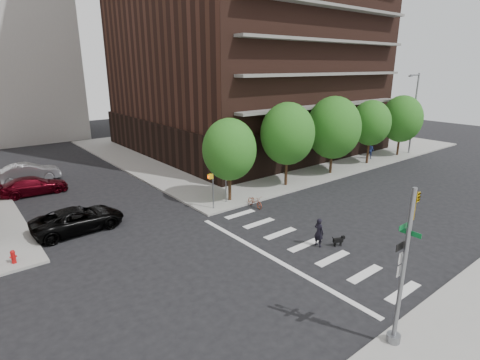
{
  "coord_description": "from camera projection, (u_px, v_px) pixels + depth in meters",
  "views": [
    {
      "loc": [
        -12.1,
        -12.96,
        9.93
      ],
      "look_at": [
        3.0,
        6.0,
        2.5
      ],
      "focal_mm": 28.0,
      "sensor_mm": 36.0,
      "label": 1
    }
  ],
  "objects": [
    {
      "name": "ground",
      "position": [
        266.0,
        261.0,
        19.81
      ],
      "size": [
        120.0,
        120.0,
        0.0
      ],
      "primitive_type": "plane",
      "color": "black",
      "rests_on": "ground"
    },
    {
      "name": "sidewalk_ne",
      "position": [
        261.0,
        143.0,
        49.57
      ],
      "size": [
        39.0,
        33.0,
        0.15
      ],
      "primitive_type": "cube",
      "color": "gray",
      "rests_on": "ground"
    },
    {
      "name": "crosswalk",
      "position": [
        295.0,
        249.0,
        21.12
      ],
      "size": [
        3.85,
        13.0,
        0.01
      ],
      "color": "silver",
      "rests_on": "ground"
    },
    {
      "name": "tree_a",
      "position": [
        229.0,
        150.0,
        27.36
      ],
      "size": [
        4.0,
        4.0,
        5.9
      ],
      "color": "#301E11",
      "rests_on": "sidewalk_ne"
    },
    {
      "name": "tree_b",
      "position": [
        288.0,
        134.0,
        30.79
      ],
      "size": [
        4.5,
        4.5,
        6.65
      ],
      "color": "#301E11",
      "rests_on": "sidewalk_ne"
    },
    {
      "name": "tree_c",
      "position": [
        334.0,
        128.0,
        34.39
      ],
      "size": [
        5.0,
        5.0,
        6.8
      ],
      "color": "#301E11",
      "rests_on": "sidewalk_ne"
    },
    {
      "name": "tree_d",
      "position": [
        371.0,
        123.0,
        37.99
      ],
      "size": [
        4.0,
        4.0,
        6.2
      ],
      "color": "#301E11",
      "rests_on": "sidewalk_ne"
    },
    {
      "name": "tree_e",
      "position": [
        402.0,
        119.0,
        41.59
      ],
      "size": [
        4.5,
        4.5,
        6.35
      ],
      "color": "#301E11",
      "rests_on": "sidewalk_ne"
    },
    {
      "name": "traffic_signal",
      "position": [
        402.0,
        281.0,
        13.13
      ],
      "size": [
        0.9,
        0.75,
        6.0
      ],
      "color": "slate",
      "rests_on": "sidewalk_s"
    },
    {
      "name": "pedestrian_signal",
      "position": [
        216.0,
        184.0,
        26.57
      ],
      "size": [
        2.18,
        0.67,
        2.6
      ],
      "color": "slate",
      "rests_on": "sidewalk_ne"
    },
    {
      "name": "fire_hydrant",
      "position": [
        13.0,
        256.0,
        19.22
      ],
      "size": [
        0.24,
        0.24,
        0.73
      ],
      "color": "#A50C0C",
      "rests_on": "sidewalk_nw"
    },
    {
      "name": "streetlamp",
      "position": [
        414.0,
        108.0,
        42.15
      ],
      "size": [
        2.14,
        0.22,
        9.0
      ],
      "color": "slate",
      "rests_on": "sidewalk_ne"
    },
    {
      "name": "parked_car_black",
      "position": [
        79.0,
        219.0,
        23.31
      ],
      "size": [
        2.67,
        5.51,
        1.51
      ],
      "primitive_type": "imported",
      "rotation": [
        0.0,
        0.0,
        1.6
      ],
      "color": "black",
      "rests_on": "ground"
    },
    {
      "name": "parked_car_maroon",
      "position": [
        34.0,
        186.0,
        29.95
      ],
      "size": [
        2.36,
        5.11,
        1.44
      ],
      "primitive_type": "imported",
      "rotation": [
        0.0,
        0.0,
        1.5
      ],
      "color": "#44040D",
      "rests_on": "ground"
    },
    {
      "name": "parked_car_silver",
      "position": [
        29.0,
        173.0,
        33.18
      ],
      "size": [
        2.09,
        5.18,
        1.68
      ],
      "primitive_type": "imported",
      "rotation": [
        0.0,
        0.0,
        1.51
      ],
      "color": "#A4A6AC",
      "rests_on": "ground"
    },
    {
      "name": "scooter",
      "position": [
        255.0,
        201.0,
        27.33
      ],
      "size": [
        0.69,
        1.67,
        0.86
      ],
      "primitive_type": "imported",
      "rotation": [
        0.0,
        0.0,
        -0.07
      ],
      "color": "#9F452E",
      "rests_on": "ground"
    },
    {
      "name": "dog_walker",
      "position": [
        319.0,
        232.0,
        21.27
      ],
      "size": [
        0.63,
        0.42,
        1.7
      ],
      "primitive_type": "imported",
      "rotation": [
        0.0,
        0.0,
        1.6
      ],
      "color": "black",
      "rests_on": "ground"
    },
    {
      "name": "dog",
      "position": [
        339.0,
        240.0,
        21.39
      ],
      "size": [
        0.7,
        0.42,
        0.59
      ],
      "rotation": [
        0.0,
        0.0,
        -0.4
      ],
      "color": "black",
      "rests_on": "ground"
    },
    {
      "name": "pedestrian_far",
      "position": [
        370.0,
        150.0,
        40.81
      ],
      "size": [
        0.98,
        0.82,
        1.83
      ],
      "primitive_type": "imported",
      "rotation": [
        0.0,
        0.0,
        -1.42
      ],
      "color": "navy",
      "rests_on": "sidewalk_ne"
    }
  ]
}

